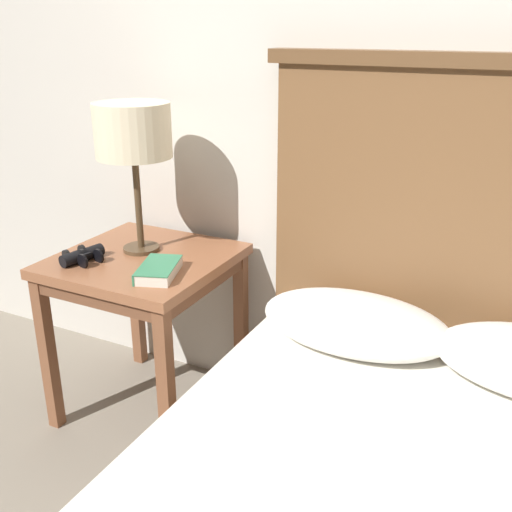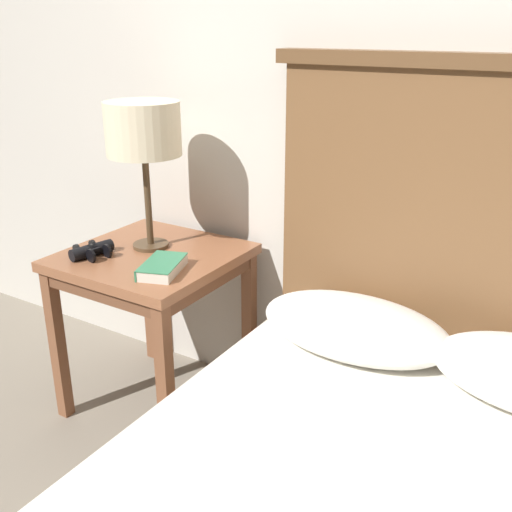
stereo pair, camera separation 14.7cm
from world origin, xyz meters
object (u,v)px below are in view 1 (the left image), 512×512
object	(u,v)px
book_on_nightstand	(158,270)
binoculars_pair	(83,255)
table_lamp	(133,134)
nightstand	(145,278)

from	to	relation	value
book_on_nightstand	binoculars_pair	world-z (taller)	binoculars_pair
table_lamp	book_on_nightstand	world-z (taller)	table_lamp
nightstand	book_on_nightstand	size ratio (longest dim) A/B	2.83
binoculars_pair	table_lamp	bearing A→B (deg)	58.14
table_lamp	binoculars_pair	xyz separation A→B (m)	(-0.11, -0.18, -0.40)
nightstand	table_lamp	distance (m)	0.51
book_on_nightstand	binoculars_pair	xyz separation A→B (m)	(-0.30, -0.02, 0.00)
nightstand	binoculars_pair	distance (m)	0.23
nightstand	book_on_nightstand	distance (m)	0.22
nightstand	book_on_nightstand	world-z (taller)	book_on_nightstand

